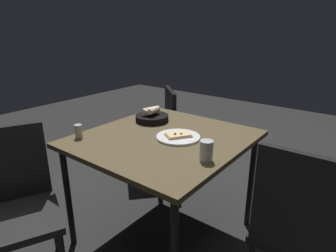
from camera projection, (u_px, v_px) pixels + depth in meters
ground at (164, 233)px, 2.07m from camera, size 8.00×8.00×0.00m
dining_table at (164, 146)px, 1.85m from camera, size 0.98×1.04×0.74m
pizza_plate at (178, 137)px, 1.80m from camera, size 0.28×0.28×0.04m
bread_basket at (152, 117)px, 2.12m from camera, size 0.24×0.24×0.11m
beer_glass at (206, 152)px, 1.49m from camera, size 0.07×0.07×0.11m
pepper_shaker at (79, 132)px, 1.80m from camera, size 0.05×0.05×0.09m
chair_near at (304, 227)px, 1.33m from camera, size 0.44×0.44×0.94m
chair_far at (158, 127)px, 2.75m from camera, size 0.62×0.62×0.86m
chair_spare at (13, 199)px, 1.58m from camera, size 0.58×0.58×0.89m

